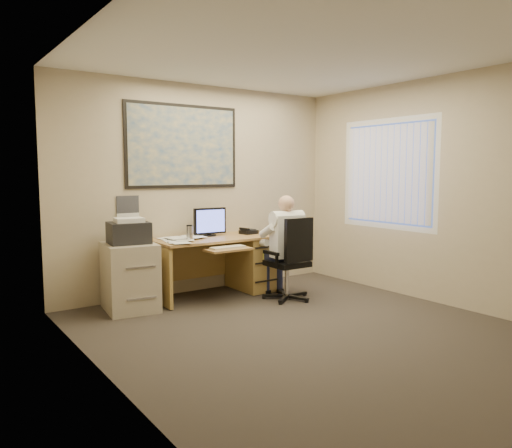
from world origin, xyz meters
TOP-DOWN VIEW (x-y plane):
  - room_shell at (0.00, 0.00)m, footprint 4.00×4.50m
  - desk at (0.32, 1.90)m, footprint 1.60×0.97m
  - world_map at (-0.26, 2.23)m, footprint 1.56×0.03m
  - wall_calendar at (-1.01, 2.24)m, footprint 0.28×0.01m
  - window_blinds at (1.97, 0.80)m, footprint 0.06×1.40m
  - filing_cabinet at (-1.15, 1.85)m, footprint 0.63×0.72m
  - office_chair at (0.62, 1.15)m, footprint 0.62×0.62m
  - person at (0.62, 1.23)m, footprint 0.62×0.82m

SIDE VIEW (x-z plane):
  - office_chair at x=0.62m, z-range -0.21..0.81m
  - desk at x=0.32m, z-range -0.11..1.00m
  - filing_cabinet at x=-1.15m, z-range -0.07..0.99m
  - person at x=0.62m, z-range 0.00..1.29m
  - wall_calendar at x=-1.01m, z-range 0.87..1.29m
  - room_shell at x=0.00m, z-range 0.00..2.70m
  - window_blinds at x=1.97m, z-range 0.90..2.20m
  - world_map at x=-0.26m, z-range 1.37..2.43m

